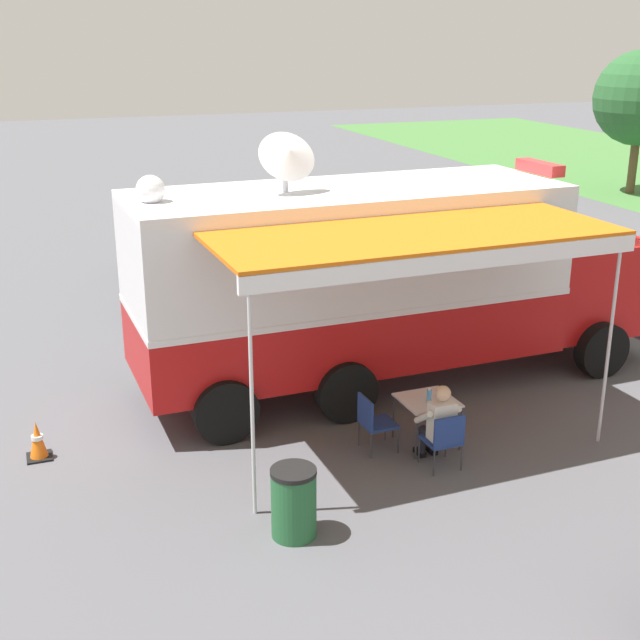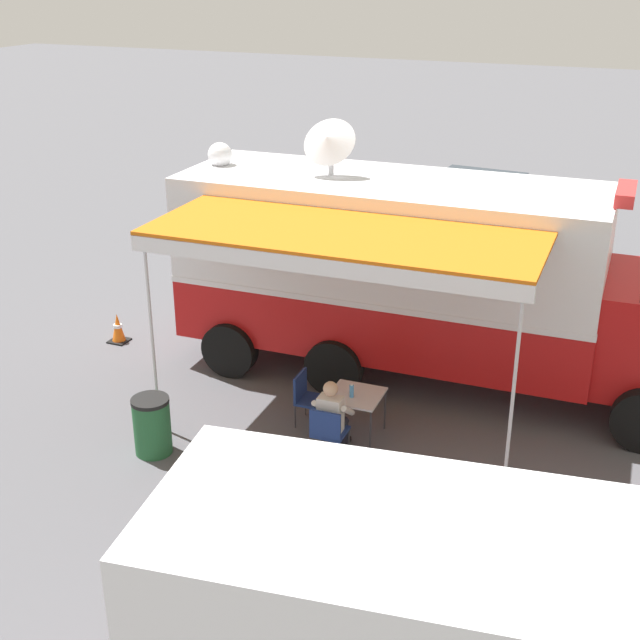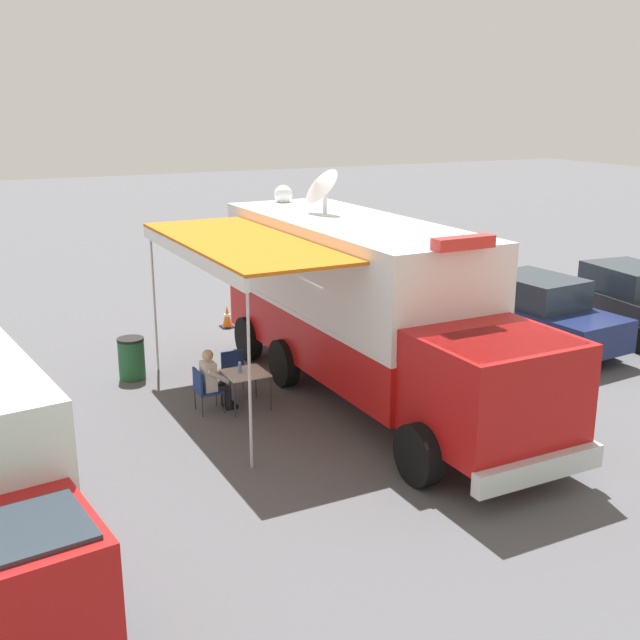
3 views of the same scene
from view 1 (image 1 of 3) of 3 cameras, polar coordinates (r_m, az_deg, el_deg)
The scene contains 12 objects.
ground_plane at distance 14.90m, azimuth 1.76°, elevation -4.47°, with size 100.00×100.00×0.00m, color #515156.
lot_stripe at distance 17.61m, azimuth 7.09°, elevation -0.83°, with size 0.12×4.80×0.01m, color silver.
command_truck at distance 14.52m, azimuth 4.60°, elevation 2.98°, with size 5.05×9.55×4.53m.
folding_table at distance 12.73m, azimuth 7.25°, elevation -5.56°, with size 0.82×0.82×0.73m.
water_bottle at distance 12.58m, azimuth 7.37°, elevation -5.08°, with size 0.07×0.07×0.22m.
folding_chair_at_table at distance 12.11m, azimuth 8.40°, elevation -7.80°, with size 0.49×0.49×0.87m.
folding_chair_beside_table at distance 12.53m, azimuth 3.57°, elevation -6.67°, with size 0.49×0.49×0.87m.
seated_responder at distance 12.20m, azimuth 7.99°, elevation -6.86°, with size 0.67×0.56×1.25m.
trash_bin at distance 10.58m, azimuth -1.79°, elevation -12.19°, with size 0.57×0.57×0.91m.
traffic_cone at distance 13.06m, azimuth -18.50°, elevation -7.72°, with size 0.36×0.36×0.58m.
car_behind_truck at distance 22.11m, azimuth -6.61°, elevation 5.66°, with size 2.29×4.34×1.76m.
car_far_corner at distance 19.27m, azimuth -4.64°, elevation 3.74°, with size 2.34×4.36×1.76m.
Camera 1 is at (12.66, -5.15, 5.93)m, focal length 47.47 mm.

